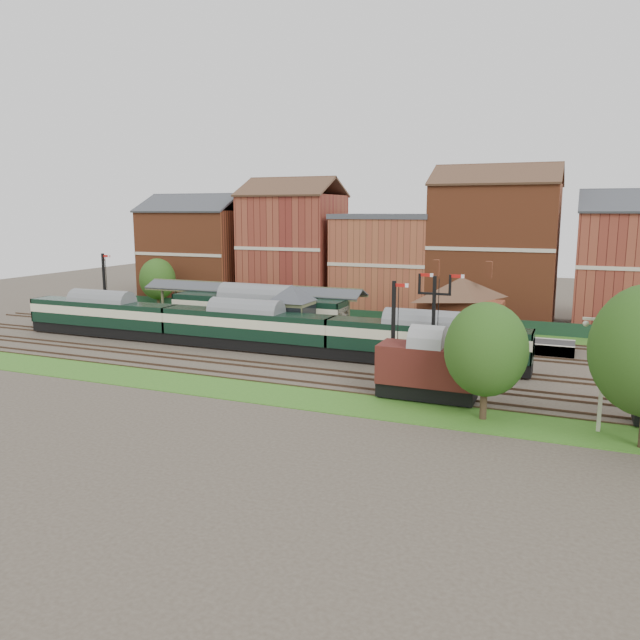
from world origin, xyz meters
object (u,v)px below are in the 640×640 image
at_px(dmu_train, 246,326).
at_px(goods_van_a, 427,367).
at_px(semaphore_bracket, 434,319).
at_px(platform_railcar, 257,311).
at_px(signal_box, 292,314).

distance_m(dmu_train, goods_van_a, 21.28).
distance_m(semaphore_bracket, goods_van_a, 6.98).
xyz_separation_m(semaphore_bracket, platform_railcar, (-20.62, 9.00, -2.05)).
relative_size(semaphore_bracket, platform_railcar, 0.42).
bearing_deg(platform_railcar, goods_van_a, -35.63).
bearing_deg(dmu_train, platform_railcar, 109.81).
xyz_separation_m(signal_box, platform_railcar, (-5.58, 3.25, -0.61)).
bearing_deg(goods_van_a, semaphore_bracket, 98.80).
bearing_deg(goods_van_a, dmu_train, 154.98).
bearing_deg(signal_box, dmu_train, -134.91).
bearing_deg(dmu_train, goods_van_a, -25.02).
relative_size(semaphore_bracket, goods_van_a, 1.22).
bearing_deg(dmu_train, semaphore_bracket, -7.79).
height_order(semaphore_bracket, dmu_train, semaphore_bracket).
xyz_separation_m(signal_box, goods_van_a, (16.04, -12.25, -0.90)).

